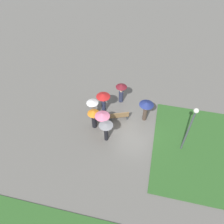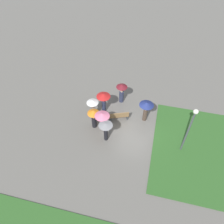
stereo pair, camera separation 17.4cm
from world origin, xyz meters
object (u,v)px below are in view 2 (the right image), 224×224
crowd_person_red (104,98)px  crowd_person_orange (94,116)px  crowd_person_maroon (122,90)px  lamp_post (190,126)px  crowd_person_pink (102,117)px  crowd_person_grey (106,128)px  crowd_person_navy (146,107)px  park_bench (119,116)px  crowd_person_white (93,106)px

crowd_person_red → crowd_person_orange: crowd_person_red is taller
crowd_person_maroon → crowd_person_orange: size_ratio=1.07×
lamp_post → crowd_person_maroon: lamp_post is taller
lamp_post → crowd_person_pink: (5.98, -0.41, -1.19)m
crowd_person_red → crowd_person_grey: crowd_person_red is taller
lamp_post → crowd_person_navy: lamp_post is taller
crowd_person_red → crowd_person_navy: 3.47m
lamp_post → crowd_person_navy: size_ratio=2.20×
crowd_person_pink → crowd_person_grey: bearing=167.6°
lamp_post → crowd_person_red: 6.99m
crowd_person_red → crowd_person_maroon: size_ratio=1.03×
lamp_post → crowd_person_maroon: 6.74m
crowd_person_orange → crowd_person_grey: bearing=-20.4°
crowd_person_red → crowd_person_orange: 1.84m
park_bench → crowd_person_grey: bearing=55.2°
lamp_post → park_bench: bearing=-19.4°
crowd_person_maroon → lamp_post: bearing=28.1°
lamp_post → crowd_person_orange: lamp_post is taller
crowd_person_orange → crowd_person_white: bearing=130.0°
park_bench → crowd_person_red: size_ratio=0.84×
lamp_post → crowd_person_pink: bearing=-3.9°
lamp_post → crowd_person_white: lamp_post is taller
crowd_person_grey → crowd_person_maroon: 4.33m
park_bench → crowd_person_red: (1.42, -0.68, 1.02)m
crowd_person_red → crowd_person_orange: size_ratio=1.10×
park_bench → crowd_person_red: bearing=-46.8°
park_bench → crowd_person_pink: bearing=33.1°
crowd_person_navy → crowd_person_orange: 4.11m
crowd_person_maroon → crowd_person_red: bearing=-62.4°
lamp_post → crowd_person_orange: bearing=-5.5°
lamp_post → crowd_person_grey: lamp_post is taller
park_bench → crowd_person_navy: (-2.04, -0.53, 0.96)m
crowd_person_orange → lamp_post: bearing=13.8°
crowd_person_orange → crowd_person_navy: bearing=43.0°
lamp_post → crowd_person_orange: size_ratio=2.37×
crowd_person_red → lamp_post: bearing=110.3°
park_bench → crowd_person_maroon: bearing=-105.0°
crowd_person_orange → crowd_person_pink: (-0.75, 0.24, 0.33)m
park_bench → crowd_person_grey: size_ratio=0.91×
crowd_person_maroon → crowd_person_orange: crowd_person_maroon is taller
lamp_post → crowd_person_white: size_ratio=2.29×
crowd_person_white → crowd_person_orange: crowd_person_white is taller
crowd_person_pink → crowd_person_orange: bearing=28.9°
crowd_person_red → crowd_person_navy: size_ratio=1.02×
crowd_person_grey → crowd_person_maroon: bearing=165.5°
crowd_person_white → crowd_person_grey: 2.54m
park_bench → crowd_person_grey: (0.51, 2.12, 0.85)m
crowd_person_maroon → crowd_person_pink: crowd_person_pink is taller
crowd_person_red → crowd_person_white: bearing=1.6°
crowd_person_grey → crowd_person_white: bearing=-152.6°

